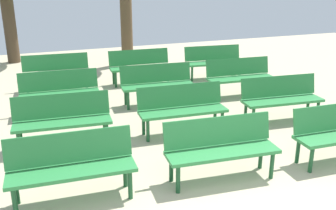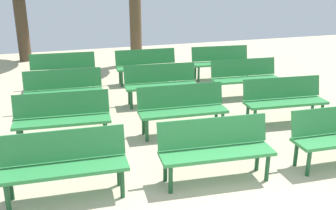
{
  "view_description": "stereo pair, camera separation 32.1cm",
  "coord_description": "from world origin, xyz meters",
  "px_view_note": "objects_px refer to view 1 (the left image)",
  "views": [
    {
      "loc": [
        -2.33,
        -2.8,
        2.81
      ],
      "look_at": [
        0.0,
        3.31,
        0.55
      ],
      "focal_mm": 41.34,
      "sensor_mm": 36.0,
      "label": 1
    },
    {
      "loc": [
        -2.03,
        -2.91,
        2.81
      ],
      "look_at": [
        0.0,
        3.31,
        0.55
      ],
      "focal_mm": 41.34,
      "sensor_mm": 36.0,
      "label": 2
    }
  ],
  "objects_px": {
    "bench_r1_c2": "(281,96)",
    "bench_r2_c0": "(59,90)",
    "bench_r0_c0": "(71,163)",
    "bench_r2_c1": "(157,82)",
    "bench_r3_c1": "(140,64)",
    "bench_r3_c2": "(214,60)",
    "bench_r1_c0": "(62,117)",
    "bench_r0_c1": "(221,145)",
    "bench_r1_c1": "(182,106)",
    "bench_r3_c0": "(56,70)",
    "bench_r2_c2": "(240,75)"
  },
  "relations": [
    {
      "from": "bench_r1_c2",
      "to": "bench_r2_c0",
      "type": "distance_m",
      "value": 4.48
    },
    {
      "from": "bench_r0_c0",
      "to": "bench_r2_c1",
      "type": "height_order",
      "value": "same"
    },
    {
      "from": "bench_r0_c0",
      "to": "bench_r3_c1",
      "type": "height_order",
      "value": "same"
    },
    {
      "from": "bench_r2_c1",
      "to": "bench_r3_c2",
      "type": "relative_size",
      "value": 1.0
    },
    {
      "from": "bench_r1_c0",
      "to": "bench_r3_c2",
      "type": "relative_size",
      "value": 1.0
    },
    {
      "from": "bench_r0_c1",
      "to": "bench_r0_c0",
      "type": "bearing_deg",
      "value": 179.48
    },
    {
      "from": "bench_r1_c0",
      "to": "bench_r1_c1",
      "type": "xyz_separation_m",
      "value": [
        2.09,
        -0.2,
        0.0
      ]
    },
    {
      "from": "bench_r0_c0",
      "to": "bench_r3_c2",
      "type": "height_order",
      "value": "same"
    },
    {
      "from": "bench_r3_c0",
      "to": "bench_r3_c2",
      "type": "distance_m",
      "value": 4.21
    },
    {
      "from": "bench_r2_c1",
      "to": "bench_r2_c0",
      "type": "bearing_deg",
      "value": -179.07
    },
    {
      "from": "bench_r1_c2",
      "to": "bench_r3_c0",
      "type": "xyz_separation_m",
      "value": [
        -3.91,
        3.78,
        0.0
      ]
    },
    {
      "from": "bench_r0_c0",
      "to": "bench_r0_c1",
      "type": "distance_m",
      "value": 2.04
    },
    {
      "from": "bench_r1_c0",
      "to": "bench_r2_c0",
      "type": "height_order",
      "value": "same"
    },
    {
      "from": "bench_r2_c0",
      "to": "bench_r3_c2",
      "type": "xyz_separation_m",
      "value": [
        4.3,
        1.43,
        0.0
      ]
    },
    {
      "from": "bench_r2_c0",
      "to": "bench_r1_c0",
      "type": "bearing_deg",
      "value": -91.07
    },
    {
      "from": "bench_r0_c0",
      "to": "bench_r1_c0",
      "type": "distance_m",
      "value": 1.73
    },
    {
      "from": "bench_r2_c0",
      "to": "bench_r2_c2",
      "type": "distance_m",
      "value": 4.12
    },
    {
      "from": "bench_r0_c1",
      "to": "bench_r3_c1",
      "type": "xyz_separation_m",
      "value": [
        0.4,
        5.2,
        0.0
      ]
    },
    {
      "from": "bench_r0_c0",
      "to": "bench_r2_c1",
      "type": "xyz_separation_m",
      "value": [
        2.29,
        3.25,
        0.0
      ]
    },
    {
      "from": "bench_r0_c0",
      "to": "bench_r1_c0",
      "type": "height_order",
      "value": "same"
    },
    {
      "from": "bench_r1_c2",
      "to": "bench_r3_c1",
      "type": "bearing_deg",
      "value": 121.77
    },
    {
      "from": "bench_r0_c1",
      "to": "bench_r3_c0",
      "type": "height_order",
      "value": "same"
    },
    {
      "from": "bench_r1_c1",
      "to": "bench_r3_c1",
      "type": "xyz_separation_m",
      "value": [
        0.27,
        3.48,
        0.0
      ]
    },
    {
      "from": "bench_r1_c0",
      "to": "bench_r2_c0",
      "type": "distance_m",
      "value": 1.67
    },
    {
      "from": "bench_r0_c1",
      "to": "bench_r3_c1",
      "type": "distance_m",
      "value": 5.22
    },
    {
      "from": "bench_r3_c2",
      "to": "bench_r2_c2",
      "type": "bearing_deg",
      "value": -90.29
    },
    {
      "from": "bench_r1_c0",
      "to": "bench_r1_c1",
      "type": "bearing_deg",
      "value": -0.4
    },
    {
      "from": "bench_r1_c0",
      "to": "bench_r0_c0",
      "type": "bearing_deg",
      "value": -87.68
    },
    {
      "from": "bench_r3_c0",
      "to": "bench_r3_c2",
      "type": "xyz_separation_m",
      "value": [
        4.19,
        -0.36,
        0.0
      ]
    },
    {
      "from": "bench_r0_c0",
      "to": "bench_r1_c0",
      "type": "relative_size",
      "value": 0.99
    },
    {
      "from": "bench_r3_c0",
      "to": "bench_r2_c0",
      "type": "bearing_deg",
      "value": -89.15
    },
    {
      "from": "bench_r3_c0",
      "to": "bench_r3_c1",
      "type": "height_order",
      "value": "same"
    },
    {
      "from": "bench_r1_c0",
      "to": "bench_r2_c0",
      "type": "xyz_separation_m",
      "value": [
        0.13,
        1.67,
        0.0
      ]
    },
    {
      "from": "bench_r1_c1",
      "to": "bench_r1_c2",
      "type": "height_order",
      "value": "same"
    },
    {
      "from": "bench_r0_c0",
      "to": "bench_r3_c2",
      "type": "bearing_deg",
      "value": 50.18
    },
    {
      "from": "bench_r1_c2",
      "to": "bench_r3_c0",
      "type": "bearing_deg",
      "value": 141.45
    },
    {
      "from": "bench_r2_c1",
      "to": "bench_r2_c2",
      "type": "bearing_deg",
      "value": 1.86
    },
    {
      "from": "bench_r0_c1",
      "to": "bench_r1_c1",
      "type": "relative_size",
      "value": 1.0
    },
    {
      "from": "bench_r3_c0",
      "to": "bench_r3_c2",
      "type": "height_order",
      "value": "same"
    },
    {
      "from": "bench_r1_c1",
      "to": "bench_r2_c2",
      "type": "distance_m",
      "value": 2.68
    },
    {
      "from": "bench_r2_c1",
      "to": "bench_r2_c2",
      "type": "relative_size",
      "value": 1.0
    },
    {
      "from": "bench_r1_c0",
      "to": "bench_r2_c2",
      "type": "bearing_deg",
      "value": 23.28
    },
    {
      "from": "bench_r0_c1",
      "to": "bench_r3_c0",
      "type": "relative_size",
      "value": 1.0
    },
    {
      "from": "bench_r3_c2",
      "to": "bench_r0_c0",
      "type": "bearing_deg",
      "value": -127.15
    },
    {
      "from": "bench_r1_c1",
      "to": "bench_r3_c2",
      "type": "distance_m",
      "value": 4.03
    },
    {
      "from": "bench_r0_c0",
      "to": "bench_r1_c1",
      "type": "bearing_deg",
      "value": 38.51
    },
    {
      "from": "bench_r1_c0",
      "to": "bench_r3_c1",
      "type": "distance_m",
      "value": 4.04
    },
    {
      "from": "bench_r0_c1",
      "to": "bench_r3_c0",
      "type": "bearing_deg",
      "value": 112.62
    },
    {
      "from": "bench_r2_c0",
      "to": "bench_r2_c2",
      "type": "bearing_deg",
      "value": -0.35
    },
    {
      "from": "bench_r0_c1",
      "to": "bench_r2_c1",
      "type": "relative_size",
      "value": 1.0
    }
  ]
}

